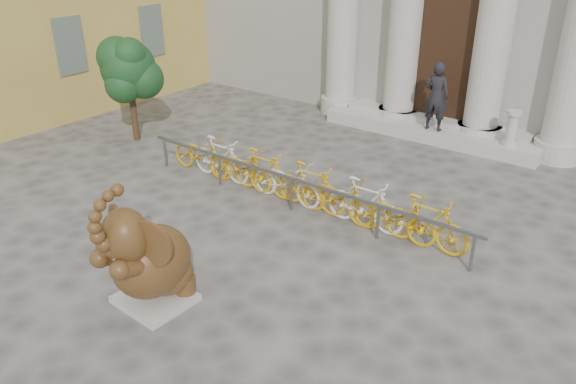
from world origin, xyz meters
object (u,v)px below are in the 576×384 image
Objects in this scene: elephant_statue at (149,260)px; bike_rack at (298,183)px; pedestrian at (436,96)px; tree at (129,69)px.

bike_rack is (-0.18, 4.08, -0.29)m from elephant_statue.
pedestrian is at bearing 82.40° from bike_rack.
tree is at bearing 144.88° from elephant_statue.
tree is 1.54× the size of pedestrian.
elephant_statue is 7.59m from tree.
pedestrian is (0.69, 5.17, 0.77)m from bike_rack.
bike_rack is at bearing 94.90° from elephant_statue.
elephant_statue is at bearing 80.68° from pedestrian.
tree reaches higher than bike_rack.
elephant_statue is 0.27× the size of bike_rack.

